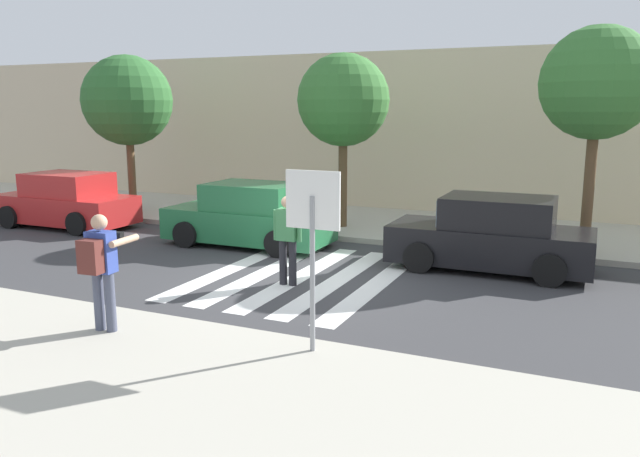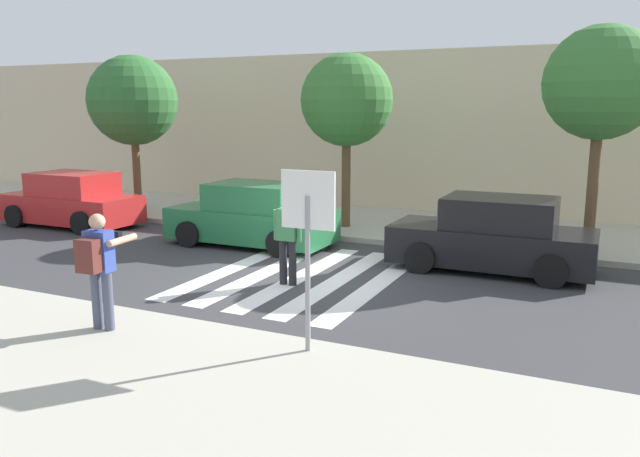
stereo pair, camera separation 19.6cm
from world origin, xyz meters
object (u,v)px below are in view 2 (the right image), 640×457
at_px(parked_car_black, 493,236).
at_px(street_tree_west, 133,101).
at_px(pedestrian_crossing, 288,235).
at_px(street_tree_east, 601,84).
at_px(parked_car_red, 71,201).
at_px(stop_sign, 308,221).
at_px(photographer_with_backpack, 99,262).
at_px(parked_car_green, 252,216).
at_px(street_tree_center, 347,101).

xyz_separation_m(parked_car_black, street_tree_west, (-11.41, 2.27, 2.83)).
distance_m(pedestrian_crossing, street_tree_west, 9.84).
relative_size(pedestrian_crossing, street_tree_east, 0.35).
bearing_deg(parked_car_red, stop_sign, -29.34).
bearing_deg(street_tree_east, parked_car_red, -171.40).
bearing_deg(stop_sign, photographer_with_backpack, -169.54).
distance_m(parked_car_black, street_tree_west, 11.97).
xyz_separation_m(parked_car_green, parked_car_black, (5.82, -0.00, 0.00)).
bearing_deg(parked_car_green, parked_car_red, -180.00).
height_order(photographer_with_backpack, parked_car_red, photographer_with_backpack).
bearing_deg(stop_sign, street_tree_west, 140.83).
distance_m(parked_car_green, parked_car_black, 5.82).
relative_size(pedestrian_crossing, street_tree_west, 0.36).
bearing_deg(street_tree_east, stop_sign, -111.70).
bearing_deg(street_tree_center, stop_sign, -70.44).
bearing_deg(parked_car_red, photographer_with_backpack, -41.19).
bearing_deg(photographer_with_backpack, parked_car_black, 55.18).
relative_size(stop_sign, street_tree_west, 0.50).
xyz_separation_m(parked_car_red, street_tree_west, (0.46, 2.27, 2.83)).
distance_m(stop_sign, street_tree_center, 9.14).
bearing_deg(street_tree_east, street_tree_center, 175.06).
height_order(stop_sign, street_tree_center, street_tree_center).
relative_size(parked_car_red, street_tree_center, 0.88).
height_order(parked_car_green, street_tree_center, street_tree_center).
xyz_separation_m(photographer_with_backpack, street_tree_west, (-6.92, 8.73, 2.39)).
xyz_separation_m(photographer_with_backpack, parked_car_red, (-7.38, 6.45, -0.44)).
bearing_deg(parked_car_black, photographer_with_backpack, -124.82).
height_order(pedestrian_crossing, street_tree_west, street_tree_west).
bearing_deg(parked_car_red, parked_car_black, 0.00).
distance_m(photographer_with_backpack, street_tree_center, 9.35).
bearing_deg(parked_car_red, street_tree_west, 78.64).
xyz_separation_m(photographer_with_backpack, parked_car_green, (-1.33, 6.45, -0.44)).
relative_size(parked_car_black, street_tree_center, 0.88).
distance_m(parked_car_black, street_tree_center, 5.84).
height_order(photographer_with_backpack, pedestrian_crossing, photographer_with_backpack).
xyz_separation_m(pedestrian_crossing, street_tree_west, (-8.05, 5.05, 2.59)).
xyz_separation_m(parked_car_green, street_tree_center, (1.41, 2.59, 2.81)).
distance_m(photographer_with_backpack, pedestrian_crossing, 3.85).
relative_size(stop_sign, parked_car_green, 0.59).
xyz_separation_m(street_tree_west, street_tree_east, (13.17, -0.21, 0.30)).
distance_m(parked_car_green, street_tree_center, 4.08).
height_order(stop_sign, street_tree_east, street_tree_east).
bearing_deg(street_tree_center, street_tree_east, -4.94).
bearing_deg(stop_sign, street_tree_center, 109.56).
bearing_deg(street_tree_east, photographer_with_backpack, -126.29).
height_order(parked_car_green, street_tree_east, street_tree_east).
xyz_separation_m(photographer_with_backpack, street_tree_center, (0.08, 9.05, 2.37)).
distance_m(street_tree_center, street_tree_east, 6.20).
relative_size(pedestrian_crossing, parked_car_black, 0.42).
xyz_separation_m(parked_car_black, street_tree_center, (-4.41, 2.59, 2.81)).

